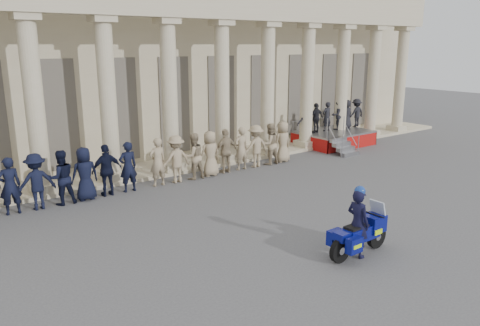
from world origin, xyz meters
name	(u,v)px	position (x,y,z in m)	size (l,w,h in m)	color
ground	(271,242)	(0.00, 0.00, 0.00)	(90.00, 90.00, 0.00)	#47474A
building	(80,60)	(0.00, 14.74, 4.52)	(40.00, 12.50, 9.00)	tan
officer_rank	(104,171)	(-2.14, 6.66, 0.94)	(18.02, 0.71, 1.87)	black
reviewing_stand	(334,121)	(11.06, 7.88, 1.29)	(5.01, 3.76, 2.33)	gray
motorcycle	(360,233)	(1.33, -1.92, 0.58)	(2.09, 0.85, 1.34)	black
rider	(358,222)	(1.21, -1.93, 0.93)	(0.43, 0.66, 1.88)	black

